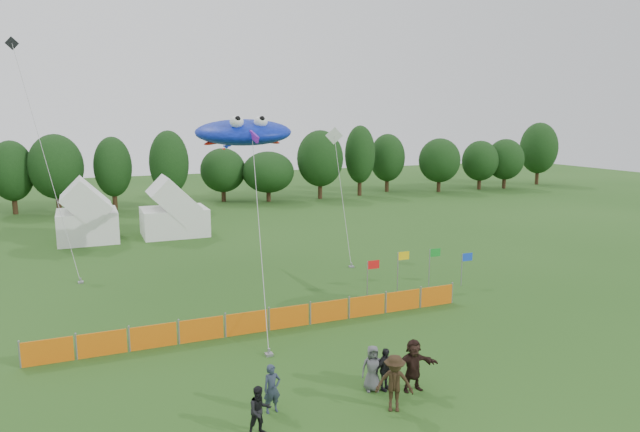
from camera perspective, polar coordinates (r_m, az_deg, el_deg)
name	(u,v)px	position (r m, az deg, el deg)	size (l,w,h in m)	color
ground	(385,384)	(21.56, 6.50, -16.36)	(160.00, 160.00, 0.00)	#234C16
treeline	(193,167)	(62.94, -12.63, 4.81)	(104.57, 8.78, 8.36)	#382314
tent_left	(87,216)	(47.38, -22.27, 0.00)	(4.43, 4.43, 3.91)	white
tent_right	(174,213)	(47.62, -14.38, 0.32)	(5.17, 4.13, 3.65)	white
barrier_fence	(268,320)	(26.14, -5.21, -10.32)	(19.90, 0.06, 1.00)	orange
flag_row	(417,266)	(31.89, 9.68, -4.92)	(6.73, 0.39, 2.26)	gray
spectator_a	(272,389)	(19.38, -4.82, -16.82)	(0.59, 0.39, 1.62)	#283142
spectator_b	(260,411)	(18.24, -6.05, -18.80)	(0.75, 0.59, 1.55)	black
spectator_c	(394,383)	(19.49, 7.45, -16.23)	(1.24, 0.71, 1.92)	black
spectator_d	(385,369)	(20.84, 6.50, -14.98)	(0.90, 0.38, 1.54)	black
spectator_e	(372,368)	(20.75, 5.27, -14.92)	(0.80, 0.52, 1.64)	#505156
spectator_f	(413,365)	(20.87, 9.32, -14.51)	(1.74, 0.55, 1.88)	black
stingray_kite	(242,132)	(33.84, -7.80, 8.28)	(6.54, 18.98, 9.64)	#0E28D2
small_kite_white	(338,168)	(39.89, 1.85, 4.86)	(2.18, 6.18, 8.80)	white
small_kite_dark	(37,131)	(41.06, -26.45, 7.66)	(3.89, 10.69, 14.91)	black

